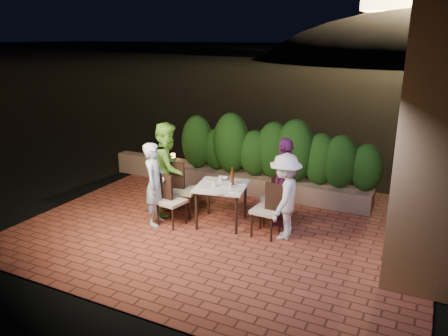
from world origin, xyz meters
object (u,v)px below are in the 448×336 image
Objects in this scene: chair_left_back at (184,189)px; diner_blue at (155,184)px; dining_table at (222,205)px; bowl at (223,178)px; chair_right_back at (271,200)px; diner_white at (285,197)px; chair_right_front at (266,209)px; beer_bottle at (232,176)px; diner_purple at (285,182)px; diner_green at (168,168)px; chair_left_front at (172,201)px; parapet_lamp at (173,156)px.

chair_left_back is 0.69m from diner_blue.
bowl is at bearing 110.52° from dining_table.
bowl is 1.29m from diner_blue.
diner_blue is (-0.23, -0.60, 0.25)m from chair_left_back.
chair_left_back is 0.67× the size of diner_blue.
chair_right_back is (0.92, 0.14, -0.32)m from bowl.
diner_white is at bearing -13.86° from chair_left_back.
beer_bottle is at bearing -11.58° from chair_right_front.
diner_purple is at bearing 25.66° from beer_bottle.
diner_green is at bearing -166.94° from bowl.
beer_bottle is 0.20× the size of diner_purple.
dining_table is 0.85× the size of chair_left_back.
beer_bottle is 0.88m from chair_right_front.
dining_table is 0.58m from beer_bottle.
chair_left_front is 0.61× the size of diner_blue.
diner_purple is at bearing -21.91° from parapet_lamp.
chair_left_back reaches higher than parapet_lamp.
diner_green reaches higher than chair_left_back.
dining_table is at bearing -15.38° from chair_left_back.
diner_white reaches higher than bowl.
diner_blue is (-1.89, -1.00, 0.32)m from chair_right_back.
bowl is 0.11× the size of diner_blue.
parapet_lamp is at bearing 144.20° from beer_bottle.
diner_purple is at bearing -96.53° from diner_green.
bowl is at bearing -94.76° from diner_green.
chair_left_back reaches higher than chair_right_back.
chair_right_back is 0.44m from diner_purple.
parapet_lamp is at bearing 131.62° from chair_left_front.
diner_green reaches higher than chair_right_front.
diner_green is (-1.99, -0.39, 0.44)m from chair_right_back.
diner_purple reaches higher than chair_right_back.
beer_bottle reaches higher than dining_table.
diner_purple is (2.23, 0.44, -0.08)m from diner_green.
diner_purple is at bearing 26.23° from dining_table.
chair_left_front is at bearing -82.18° from diner_white.
diner_purple is (1.89, 0.44, 0.30)m from chair_left_back.
dining_table is 1.27m from diner_white.
chair_left_back is (-0.74, -0.25, -0.25)m from bowl.
parapet_lamp is at bearing 117.03° from chair_left_back.
diner_green reaches higher than chair_right_back.
diner_purple reaches higher than chair_right_front.
parapet_lamp is (-1.14, 2.36, -0.20)m from diner_blue.
diner_blue is at bearing -59.61° from diner_purple.
diner_white is at bearing -14.83° from bowl.
diner_blue is (-0.29, -0.09, 0.30)m from chair_left_front.
diner_purple reaches higher than diner_white.
diner_white is 3.91m from parapet_lamp.
parapet_lamp is at bearing 144.45° from bowl.
diner_white is (1.33, -0.35, -0.03)m from bowl.
chair_right_back is (1.66, 0.39, -0.07)m from chair_left_back.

